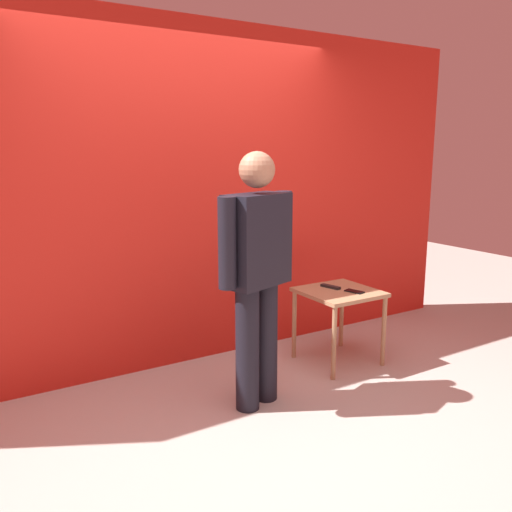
{
  "coord_description": "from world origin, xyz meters",
  "views": [
    {
      "loc": [
        -1.67,
        -2.54,
        1.68
      ],
      "look_at": [
        0.22,
        0.55,
        0.94
      ],
      "focal_mm": 37.23,
      "sensor_mm": 36.0,
      "label": 1
    }
  ],
  "objects_px": {
    "side_table": "(339,301)",
    "cell_phone": "(354,291)",
    "standing_person": "(257,268)",
    "tv_remote": "(330,287)"
  },
  "relations": [
    {
      "from": "standing_person",
      "to": "cell_phone",
      "type": "distance_m",
      "value": 1.06
    },
    {
      "from": "standing_person",
      "to": "tv_remote",
      "type": "distance_m",
      "value": 1.04
    },
    {
      "from": "standing_person",
      "to": "side_table",
      "type": "xyz_separation_m",
      "value": [
        0.92,
        0.27,
        -0.43
      ]
    },
    {
      "from": "standing_person",
      "to": "side_table",
      "type": "distance_m",
      "value": 1.05
    },
    {
      "from": "standing_person",
      "to": "cell_phone",
      "type": "xyz_separation_m",
      "value": [
        0.99,
        0.17,
        -0.34
      ]
    },
    {
      "from": "standing_person",
      "to": "side_table",
      "type": "relative_size",
      "value": 2.83
    },
    {
      "from": "cell_phone",
      "to": "tv_remote",
      "type": "bearing_deg",
      "value": 95.3
    },
    {
      "from": "cell_phone",
      "to": "side_table",
      "type": "bearing_deg",
      "value": 106.98
    },
    {
      "from": "side_table",
      "to": "tv_remote",
      "type": "height_order",
      "value": "tv_remote"
    },
    {
      "from": "side_table",
      "to": "cell_phone",
      "type": "height_order",
      "value": "cell_phone"
    }
  ]
}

